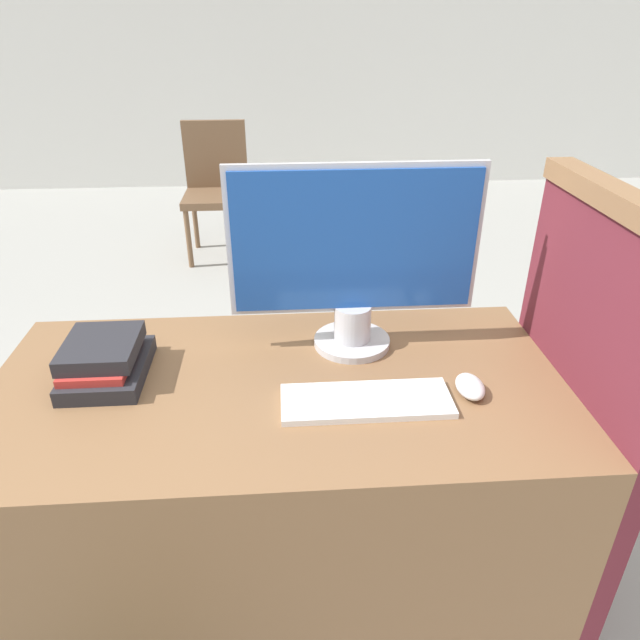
# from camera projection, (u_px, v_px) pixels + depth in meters

# --- Properties ---
(wall_back) EXTENTS (12.00, 0.06, 2.80)m
(wall_back) POSITION_uv_depth(u_px,v_px,m) (273.00, 34.00, 5.30)
(wall_back) COLOR white
(wall_back) RESTS_ON ground_plane
(desk) EXTENTS (1.44, 0.74, 0.77)m
(desk) POSITION_uv_depth(u_px,v_px,m) (282.00, 495.00, 1.61)
(desk) COLOR brown
(desk) RESTS_ON ground_plane
(carrel_divider) EXTENTS (0.07, 0.64, 1.25)m
(carrel_divider) POSITION_uv_depth(u_px,v_px,m) (566.00, 424.00, 1.49)
(carrel_divider) COLOR #5B1E28
(carrel_divider) RESTS_ON ground_plane
(monitor) EXTENTS (0.65, 0.21, 0.50)m
(monitor) POSITION_uv_depth(u_px,v_px,m) (354.00, 258.00, 1.47)
(monitor) COLOR #B7B7BC
(monitor) RESTS_ON desk
(keyboard) EXTENTS (0.40, 0.15, 0.02)m
(keyboard) POSITION_uv_depth(u_px,v_px,m) (366.00, 401.00, 1.35)
(keyboard) COLOR white
(keyboard) RESTS_ON desk
(mouse) EXTENTS (0.07, 0.11, 0.04)m
(mouse) POSITION_uv_depth(u_px,v_px,m) (470.00, 387.00, 1.38)
(mouse) COLOR silver
(mouse) RESTS_ON desk
(book_stack) EXTENTS (0.19, 0.26, 0.10)m
(book_stack) POSITION_uv_depth(u_px,v_px,m) (105.00, 360.00, 1.43)
(book_stack) COLOR #232328
(book_stack) RESTS_ON desk
(far_chair) EXTENTS (0.44, 0.44, 0.93)m
(far_chair) POSITION_uv_depth(u_px,v_px,m) (216.00, 183.00, 4.03)
(far_chair) COLOR brown
(far_chair) RESTS_ON ground_plane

